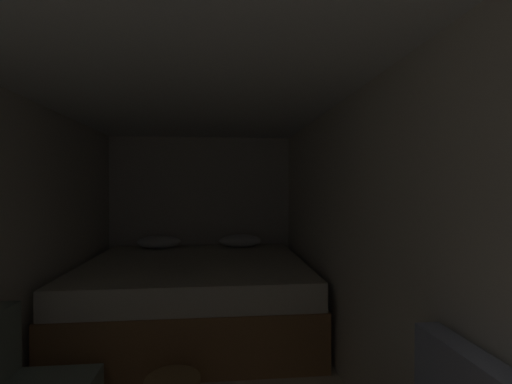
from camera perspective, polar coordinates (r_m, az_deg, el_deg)
name	(u,v)px	position (r m, az deg, el deg)	size (l,w,h in m)	color
wall_back	(201,218)	(4.64, -8.81, -4.09)	(2.38, 0.05, 2.07)	beige
wall_right	(364,249)	(2.41, 17.00, -8.70)	(0.05, 4.80, 2.07)	beige
ceiling_slab	(179,77)	(2.30, -12.20, 17.56)	(2.38, 4.80, 0.05)	white
bed	(196,294)	(3.75, -9.65, -15.92)	(2.16, 1.95, 0.85)	olive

